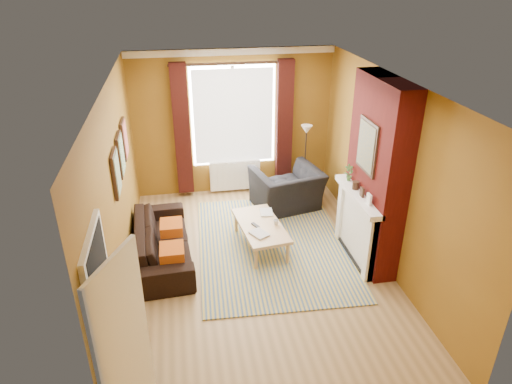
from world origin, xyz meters
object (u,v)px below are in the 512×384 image
Objects in this scene: floor_lamp at (306,141)px; wicker_stool at (264,195)px; sofa at (163,241)px; armchair at (287,189)px; coffee_table at (261,227)px.

wicker_stool is at bearing -161.56° from floor_lamp.
wicker_stool is (1.88, 1.44, -0.09)m from sofa.
armchair is 1.00m from floor_lamp.
armchair is at bearing -23.08° from wicker_stool.
sofa is 3.34m from floor_lamp.
sofa is 2.61m from armchair.
coffee_table is at bearing -125.04° from floor_lamp.
wicker_stool is 1.30m from floor_lamp.
floor_lamp reaches higher than sofa.
sofa is 1.54× the size of coffee_table.
coffee_table is at bearing -91.95° from sofa.
sofa is at bearing 16.54° from armchair.
sofa is 2.37m from wicker_stool.
sofa reaches higher than wicker_stool.
floor_lamp is (0.85, 0.29, 0.93)m from wicker_stool.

